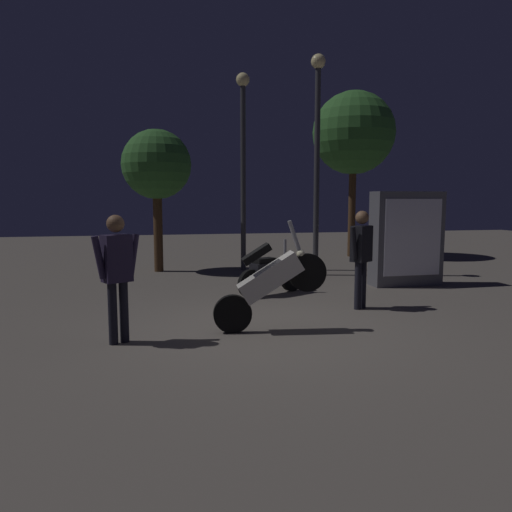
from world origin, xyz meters
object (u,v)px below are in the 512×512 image
at_px(motorcycle_white_foreground, 270,281).
at_px(person_bystander_far, 117,267).
at_px(streetlamp_near, 243,147).
at_px(motorcycle_black_parked_left, 272,273).
at_px(streetlamp_far, 317,139).
at_px(kiosk_billboard, 407,239).
at_px(person_rider_beside, 361,250).

bearing_deg(motorcycle_white_foreground, person_bystander_far, -172.12).
xyz_separation_m(motorcycle_white_foreground, streetlamp_near, (0.75, 6.22, 2.56)).
xyz_separation_m(motorcycle_black_parked_left, streetlamp_near, (0.06, 3.51, 2.87)).
bearing_deg(streetlamp_far, kiosk_billboard, -49.92).
distance_m(person_bystander_far, kiosk_billboard, 6.86).
distance_m(motorcycle_white_foreground, motorcycle_black_parked_left, 2.81).
bearing_deg(person_rider_beside, kiosk_billboard, -78.54).
distance_m(person_rider_beside, person_bystander_far, 4.23).
bearing_deg(streetlamp_near, motorcycle_white_foreground, -96.87).
distance_m(motorcycle_black_parked_left, kiosk_billboard, 3.29).
height_order(person_bystander_far, streetlamp_near, streetlamp_near).
height_order(motorcycle_black_parked_left, kiosk_billboard, kiosk_billboard).
distance_m(person_rider_beside, kiosk_billboard, 2.82).
bearing_deg(person_rider_beside, streetlamp_near, -20.92).
bearing_deg(streetlamp_near, kiosk_billboard, -44.50).
bearing_deg(streetlamp_near, streetlamp_far, -38.36).
xyz_separation_m(person_rider_beside, person_bystander_far, (-4.04, -1.27, -0.00)).
bearing_deg(person_bystander_far, motorcycle_black_parked_left, 106.57).
height_order(motorcycle_white_foreground, kiosk_billboard, kiosk_billboard).
bearing_deg(streetlamp_near, person_rider_beside, -77.11).
relative_size(streetlamp_far, kiosk_billboard, 2.59).
height_order(motorcycle_white_foreground, person_rider_beside, person_rider_beside).
bearing_deg(motorcycle_black_parked_left, kiosk_billboard, -18.60).
bearing_deg(motorcycle_black_parked_left, person_rider_beside, -78.33).
distance_m(streetlamp_near, streetlamp_far, 2.09).
bearing_deg(motorcycle_white_foreground, motorcycle_black_parked_left, 79.52).
distance_m(motorcycle_white_foreground, streetlamp_far, 6.09).
distance_m(motorcycle_white_foreground, person_bystander_far, 2.15).
xyz_separation_m(person_bystander_far, streetlamp_far, (4.51, 5.08, 2.39)).
bearing_deg(motorcycle_white_foreground, person_rider_beside, 34.23).
bearing_deg(kiosk_billboard, person_bystander_far, 27.79).
relative_size(motorcycle_black_parked_left, kiosk_billboard, 0.73).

